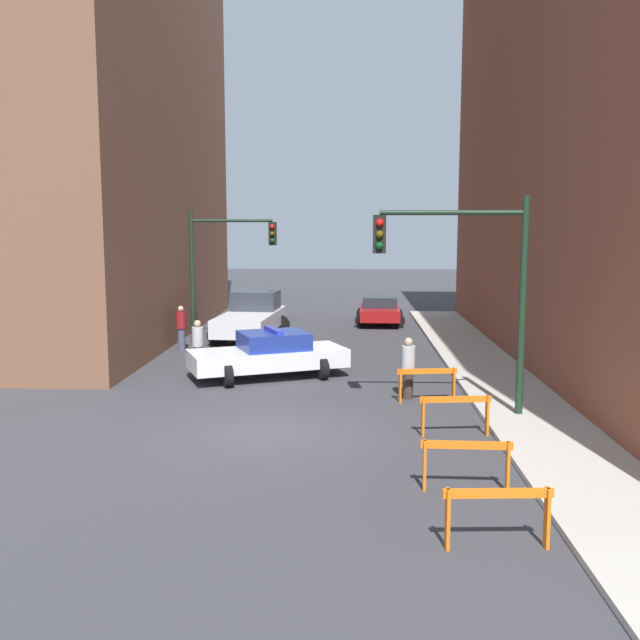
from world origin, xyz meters
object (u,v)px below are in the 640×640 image
at_px(barrier_front, 498,508).
at_px(barrier_corner, 427,379).
at_px(white_truck, 252,317).
at_px(pedestrian_sidewalk, 408,367).
at_px(traffic_light_near, 474,272).
at_px(barrier_mid, 466,457).
at_px(barrier_back, 455,409).
at_px(pedestrian_crossing, 198,345).
at_px(pedestrian_corner, 181,327).
at_px(parked_car_near, 380,309).
at_px(traffic_light_far, 219,257).
at_px(police_car, 269,354).

xyz_separation_m(barrier_front, barrier_corner, (-0.09, 8.57, 0.00)).
relative_size(white_truck, pedestrian_sidewalk, 3.34).
bearing_deg(traffic_light_near, pedestrian_sidewalk, 125.84).
bearing_deg(barrier_corner, barrier_mid, -89.96).
xyz_separation_m(pedestrian_sidewalk, barrier_back, (0.76, -3.39, -0.24)).
bearing_deg(white_truck, barrier_corner, -55.02).
distance_m(pedestrian_crossing, barrier_front, 14.03).
distance_m(pedestrian_corner, pedestrian_sidewalk, 10.62).
bearing_deg(barrier_back, barrier_mid, -95.05).
relative_size(white_truck, barrier_corner, 3.49).
distance_m(traffic_light_near, parked_car_near, 16.86).
xyz_separation_m(white_truck, barrier_corner, (6.05, -10.39, -0.29)).
distance_m(traffic_light_far, barrier_front, 19.55).
height_order(pedestrian_sidewalk, barrier_mid, pedestrian_sidewalk).
distance_m(police_car, barrier_back, 7.59).
distance_m(traffic_light_near, barrier_back, 3.34).
bearing_deg(barrier_back, police_car, 129.02).
bearing_deg(traffic_light_far, barrier_back, -59.02).
relative_size(police_car, barrier_corner, 3.18).
xyz_separation_m(pedestrian_sidewalk, barrier_corner, (0.47, -0.37, -0.24)).
height_order(pedestrian_sidewalk, barrier_corner, pedestrian_sidewalk).
distance_m(traffic_light_far, pedestrian_crossing, 6.29).
height_order(traffic_light_far, barrier_front, traffic_light_far).
bearing_deg(pedestrian_crossing, barrier_front, 13.63).
height_order(pedestrian_crossing, pedestrian_sidewalk, same).
bearing_deg(police_car, barrier_mid, -176.96).
xyz_separation_m(pedestrian_corner, barrier_front, (8.39, -16.11, -0.24)).
relative_size(traffic_light_near, pedestrian_sidewalk, 3.13).
bearing_deg(barrier_mid, traffic_light_far, 114.50).
xyz_separation_m(police_car, pedestrian_corner, (-3.82, 4.67, 0.14)).
height_order(parked_car_near, pedestrian_crossing, pedestrian_crossing).
bearing_deg(barrier_front, white_truck, 107.95).
bearing_deg(white_truck, barrier_front, -67.29).
relative_size(pedestrian_corner, barrier_front, 1.04).
xyz_separation_m(parked_car_near, pedestrian_corner, (-7.69, -7.52, 0.19)).
bearing_deg(pedestrian_crossing, barrier_mid, 18.54).
xyz_separation_m(traffic_light_far, pedestrian_crossing, (0.32, -5.75, -2.54)).
relative_size(pedestrian_sidewalk, barrier_back, 1.04).
xyz_separation_m(white_truck, barrier_back, (6.35, -13.41, -0.29)).
bearing_deg(barrier_front, barrier_mid, 92.21).
bearing_deg(police_car, pedestrian_corner, 16.28).
bearing_deg(barrier_corner, pedestrian_crossing, 152.07).
bearing_deg(traffic_light_near, barrier_mid, -100.27).
height_order(barrier_front, barrier_mid, same).
xyz_separation_m(barrier_mid, barrier_back, (0.29, 3.30, 0.00)).
height_order(police_car, barrier_back, police_car).
height_order(white_truck, parked_car_near, white_truck).
bearing_deg(barrier_back, pedestrian_sidewalk, 102.64).
bearing_deg(barrier_mid, barrier_back, 84.95).
xyz_separation_m(police_car, barrier_mid, (4.48, -9.19, -0.11)).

